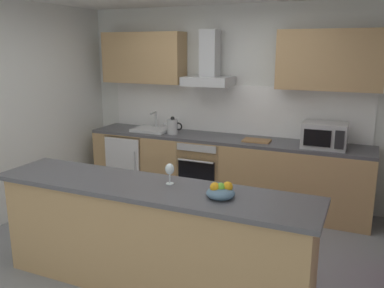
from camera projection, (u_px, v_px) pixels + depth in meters
name	position (u px, v px, depth m)	size (l,w,h in m)	color
ground	(169.00, 255.00, 4.13)	(5.27, 4.81, 0.02)	gray
wall_back	(232.00, 104.00, 5.57)	(5.27, 0.12, 2.60)	silver
backsplash_tile	(231.00, 109.00, 5.53)	(3.63, 0.02, 0.66)	white
counter_back	(222.00, 170.00, 5.43)	(3.76, 0.60, 0.90)	tan
counter_island	(150.00, 237.00, 3.46)	(2.82, 0.64, 0.94)	tan
upper_cabinets	(228.00, 59.00, 5.23)	(3.71, 0.32, 0.70)	tan
oven	(204.00, 168.00, 5.50)	(0.60, 0.62, 0.80)	slate
refrigerator	(133.00, 161.00, 5.96)	(0.58, 0.60, 0.85)	white
microwave	(325.00, 135.00, 4.74)	(0.50, 0.38, 0.30)	#B7BABC
sink	(152.00, 129.00, 5.72)	(0.50, 0.40, 0.26)	silver
kettle	(173.00, 126.00, 5.53)	(0.29, 0.15, 0.24)	#B7BABC
range_hood	(209.00, 68.00, 5.31)	(0.62, 0.45, 0.72)	#B7BABC
wine_glass	(170.00, 170.00, 3.36)	(0.08, 0.08, 0.18)	silver
fruit_bowl	(221.00, 192.00, 3.07)	(0.22, 0.22, 0.13)	slate
chopping_board	(257.00, 141.00, 5.10)	(0.34, 0.22, 0.02)	#9E7247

